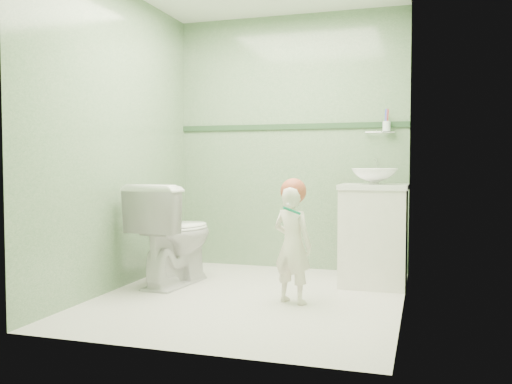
% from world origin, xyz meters
% --- Properties ---
extents(ground, '(2.50, 2.50, 0.00)m').
position_xyz_m(ground, '(0.00, 0.00, 0.00)').
color(ground, beige).
rests_on(ground, ground).
extents(room_shell, '(2.50, 2.54, 2.40)m').
position_xyz_m(room_shell, '(0.00, 0.00, 1.20)').
color(room_shell, '#688F65').
rests_on(room_shell, ground).
extents(trim_stripe, '(2.20, 0.02, 0.05)m').
position_xyz_m(trim_stripe, '(0.00, 1.24, 1.35)').
color(trim_stripe, '#2A482B').
rests_on(trim_stripe, room_shell).
extents(vanity, '(0.52, 0.50, 0.80)m').
position_xyz_m(vanity, '(0.84, 0.70, 0.40)').
color(vanity, silver).
rests_on(vanity, ground).
extents(counter, '(0.54, 0.52, 0.04)m').
position_xyz_m(counter, '(0.84, 0.70, 0.81)').
color(counter, white).
rests_on(counter, vanity).
extents(basin, '(0.37, 0.37, 0.13)m').
position_xyz_m(basin, '(0.84, 0.70, 0.89)').
color(basin, white).
rests_on(basin, counter).
extents(faucet, '(0.03, 0.13, 0.18)m').
position_xyz_m(faucet, '(0.84, 0.89, 0.97)').
color(faucet, silver).
rests_on(faucet, counter).
extents(cup_holder, '(0.26, 0.07, 0.21)m').
position_xyz_m(cup_holder, '(0.89, 1.18, 1.33)').
color(cup_holder, silver).
rests_on(cup_holder, room_shell).
extents(toilet, '(0.55, 0.86, 0.84)m').
position_xyz_m(toilet, '(-0.74, 0.25, 0.42)').
color(toilet, white).
rests_on(toilet, ground).
extents(toddler, '(0.35, 0.29, 0.83)m').
position_xyz_m(toddler, '(0.34, -0.06, 0.42)').
color(toddler, white).
rests_on(toddler, ground).
extents(hair_cap, '(0.19, 0.19, 0.19)m').
position_xyz_m(hair_cap, '(0.34, -0.04, 0.80)').
color(hair_cap, '#B45034').
rests_on(hair_cap, toddler).
extents(teal_toothbrush, '(0.11, 0.14, 0.08)m').
position_xyz_m(teal_toothbrush, '(0.36, -0.21, 0.68)').
color(teal_toothbrush, '#0E7C57').
rests_on(teal_toothbrush, toddler).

